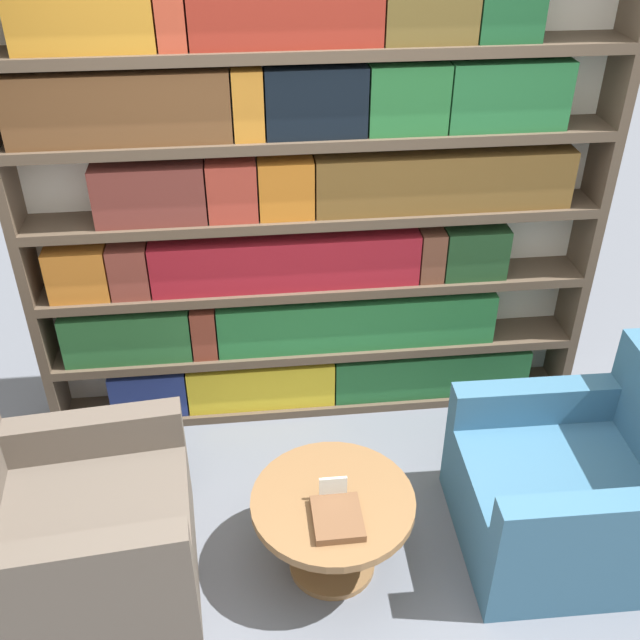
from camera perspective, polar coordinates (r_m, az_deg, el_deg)
The scene contains 7 objects.
ground_plane at distance 3.46m, azimuth 1.95°, elevation -19.38°, with size 14.00×14.00×0.00m, color slate.
bookshelf at distance 3.70m, azimuth -0.99°, elevation 8.02°, with size 2.86×0.30×2.35m.
armchair_left at distance 3.40m, azimuth -18.33°, elevation -15.20°, with size 0.97×0.90×0.87m.
armchair_right at distance 3.58m, azimuth 18.86°, elevation -12.25°, with size 0.91×0.84×0.87m.
coffee_table at distance 3.29m, azimuth 0.97°, elevation -14.88°, with size 0.69×0.69×0.42m.
table_sign at distance 3.16m, azimuth 1.00°, elevation -12.85°, with size 0.12×0.06×0.12m.
stray_book at distance 3.11m, azimuth 1.33°, elevation -14.87°, with size 0.20×0.24×0.04m.
Camera 1 is at (-0.33, -2.05, 2.77)m, focal length 42.00 mm.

